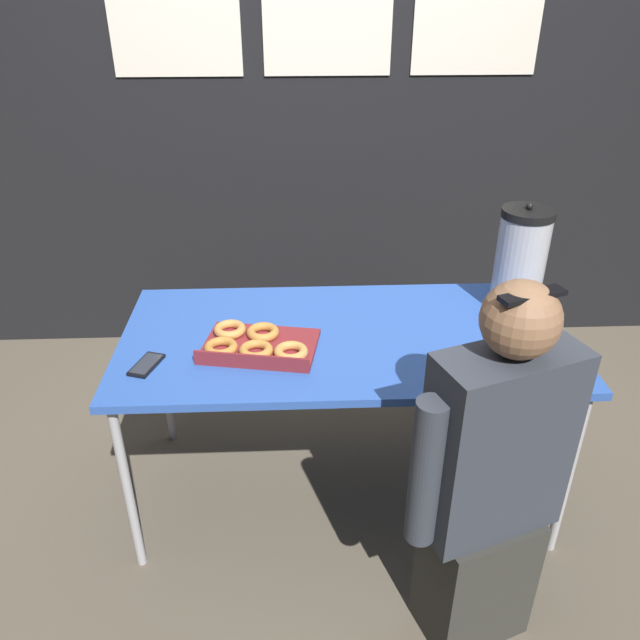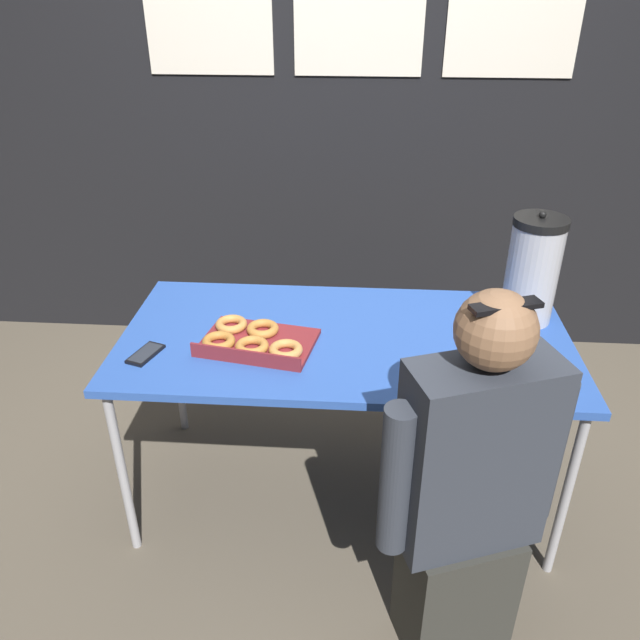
{
  "view_description": "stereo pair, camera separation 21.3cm",
  "coord_description": "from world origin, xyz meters",
  "px_view_note": "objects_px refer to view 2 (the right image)",
  "views": [
    {
      "loc": [
        -0.17,
        -1.86,
        1.82
      ],
      "look_at": [
        -0.09,
        0.0,
        0.78
      ],
      "focal_mm": 35.0,
      "sensor_mm": 36.0,
      "label": 1
    },
    {
      "loc": [
        0.04,
        -1.86,
        1.82
      ],
      "look_at": [
        -0.09,
        0.0,
        0.78
      ],
      "focal_mm": 35.0,
      "sensor_mm": 36.0,
      "label": 2
    }
  ],
  "objects_px": {
    "coffee_urn": "(533,270)",
    "person_seated": "(468,500)",
    "donut_box": "(253,340)",
    "cell_phone": "(146,354)"
  },
  "relations": [
    {
      "from": "coffee_urn",
      "to": "person_seated",
      "type": "relative_size",
      "value": 0.34
    },
    {
      "from": "donut_box",
      "to": "coffee_urn",
      "type": "distance_m",
      "value": 1.0
    },
    {
      "from": "cell_phone",
      "to": "person_seated",
      "type": "relative_size",
      "value": 0.12
    },
    {
      "from": "coffee_urn",
      "to": "cell_phone",
      "type": "relative_size",
      "value": 2.75
    },
    {
      "from": "donut_box",
      "to": "coffee_urn",
      "type": "relative_size",
      "value": 1.01
    },
    {
      "from": "cell_phone",
      "to": "person_seated",
      "type": "distance_m",
      "value": 1.11
    },
    {
      "from": "cell_phone",
      "to": "person_seated",
      "type": "height_order",
      "value": "person_seated"
    },
    {
      "from": "donut_box",
      "to": "coffee_urn",
      "type": "bearing_deg",
      "value": 25.58
    },
    {
      "from": "coffee_urn",
      "to": "cell_phone",
      "type": "bearing_deg",
      "value": -165.19
    },
    {
      "from": "coffee_urn",
      "to": "person_seated",
      "type": "distance_m",
      "value": 0.9
    }
  ]
}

